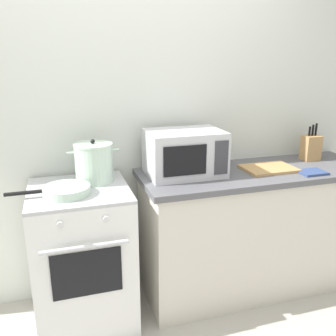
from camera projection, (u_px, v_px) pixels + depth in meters
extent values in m
cube|color=silver|center=(164.00, 120.00, 2.64)|extent=(4.40, 0.10, 2.50)
cube|color=beige|center=(255.00, 231.00, 2.73)|extent=(1.64, 0.56, 0.88)
cube|color=#59595E|center=(259.00, 173.00, 2.60)|extent=(1.70, 0.60, 0.04)
cube|color=white|center=(83.00, 258.00, 2.35)|extent=(0.60, 0.60, 0.90)
cube|color=#B7B7BC|center=(78.00, 190.00, 2.22)|extent=(0.60, 0.60, 0.02)
cube|color=black|center=(87.00, 274.00, 2.06)|extent=(0.39, 0.01, 0.28)
cylinder|color=silver|center=(86.00, 247.00, 1.98)|extent=(0.48, 0.02, 0.02)
cylinder|color=silver|center=(60.00, 225.00, 1.92)|extent=(0.04, 0.02, 0.04)
cylinder|color=silver|center=(106.00, 219.00, 1.99)|extent=(0.04, 0.02, 0.04)
cylinder|color=silver|center=(94.00, 164.00, 2.31)|extent=(0.23, 0.23, 0.24)
cylinder|color=silver|center=(93.00, 145.00, 2.28)|extent=(0.24, 0.24, 0.01)
sphere|color=black|center=(93.00, 141.00, 2.27)|extent=(0.03, 0.03, 0.03)
cylinder|color=silver|center=(71.00, 153.00, 2.25)|extent=(0.05, 0.01, 0.01)
cylinder|color=silver|center=(115.00, 149.00, 2.33)|extent=(0.05, 0.01, 0.01)
cylinder|color=silver|center=(67.00, 190.00, 2.12)|extent=(0.27, 0.27, 0.05)
cylinder|color=black|center=(23.00, 193.00, 2.05)|extent=(0.20, 0.02, 0.02)
cube|color=silver|center=(184.00, 153.00, 2.45)|extent=(0.50, 0.36, 0.30)
cube|color=black|center=(185.00, 161.00, 2.26)|extent=(0.28, 0.01, 0.19)
cube|color=#38383D|center=(221.00, 158.00, 2.33)|extent=(0.09, 0.01, 0.22)
cube|color=tan|center=(269.00, 169.00, 2.59)|extent=(0.36, 0.26, 0.02)
cube|color=tan|center=(311.00, 148.00, 2.82)|extent=(0.13, 0.10, 0.19)
cylinder|color=black|center=(310.00, 131.00, 2.77)|extent=(0.02, 0.02, 0.07)
cylinder|color=black|center=(313.00, 130.00, 2.78)|extent=(0.02, 0.02, 0.08)
cylinder|color=black|center=(316.00, 129.00, 2.78)|extent=(0.02, 0.02, 0.09)
cube|color=#33477A|center=(312.00, 172.00, 2.51)|extent=(0.18, 0.14, 0.02)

